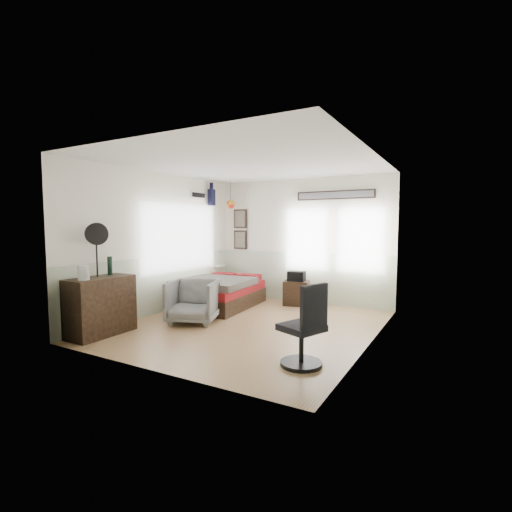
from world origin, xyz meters
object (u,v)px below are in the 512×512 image
object	(u,v)px
bed	(219,293)
armchair	(193,301)
dresser	(101,306)
task_chair	(305,333)
nightstand	(296,293)

from	to	relation	value
bed	armchair	size ratio (longest dim) A/B	2.41
bed	armchair	bearing A→B (deg)	-79.98
dresser	task_chair	distance (m)	3.27
nightstand	bed	bearing A→B (deg)	-159.57
bed	dresser	distance (m)	2.60
nightstand	armchair	bearing A→B (deg)	-128.41
dresser	armchair	xyz separation A→B (m)	(0.78, 1.28, -0.08)
bed	dresser	xyz separation A→B (m)	(-0.44, -2.56, 0.16)
task_chair	bed	bearing A→B (deg)	163.20
task_chair	dresser	bearing A→B (deg)	-152.70
dresser	task_chair	bearing A→B (deg)	5.48
dresser	armchair	bearing A→B (deg)	58.45
bed	nightstand	bearing A→B (deg)	29.32
bed	nightstand	world-z (taller)	bed
dresser	nightstand	world-z (taller)	dresser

